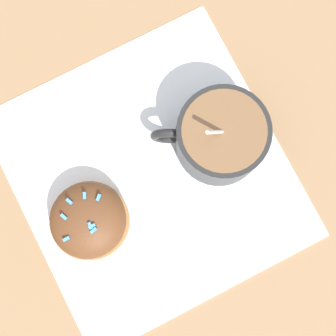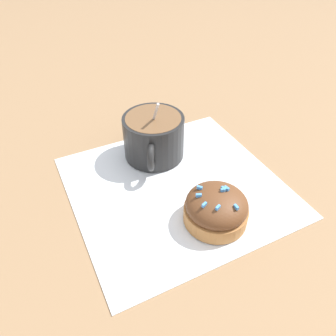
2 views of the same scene
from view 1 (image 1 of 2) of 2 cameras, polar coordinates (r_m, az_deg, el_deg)
name	(u,v)px [view 1 (image 1 of 2)]	position (r m, az deg, el deg)	size (l,w,h in m)	color
ground_plane	(151,175)	(0.62, -1.74, -0.73)	(3.00, 3.00, 0.00)	#93704C
paper_napkin	(151,175)	(0.61, -1.75, -0.71)	(0.29, 0.30, 0.00)	white
coffee_cup	(220,137)	(0.58, 5.34, 3.19)	(0.11, 0.10, 0.10)	black
frosted_pastry	(89,220)	(0.59, -8.05, -5.30)	(0.08, 0.08, 0.05)	#B2753D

